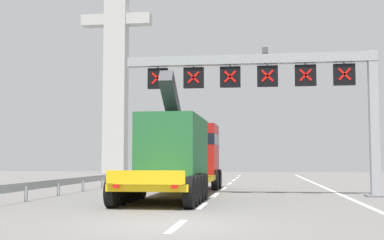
{
  "coord_description": "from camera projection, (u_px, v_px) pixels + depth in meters",
  "views": [
    {
      "loc": [
        2.4,
        -13.1,
        1.69
      ],
      "look_at": [
        -0.59,
        9.33,
        3.44
      ],
      "focal_mm": 47.62,
      "sensor_mm": 36.0,
      "label": 1
    }
  ],
  "objects": [
    {
      "name": "guardrail_left",
      "position": [
        92.0,
        179.0,
        28.37
      ],
      "size": [
        0.13,
        32.91,
        0.76
      ],
      "color": "#999EA3",
      "rests_on": "ground"
    },
    {
      "name": "ground",
      "position": [
        167.0,
        225.0,
        13.13
      ],
      "size": [
        112.0,
        112.0,
        0.0
      ],
      "primitive_type": "plane",
      "color": "slate"
    },
    {
      "name": "lane_markings",
      "position": [
        224.0,
        188.0,
        29.65
      ],
      "size": [
        0.2,
        48.12,
        0.01
      ],
      "color": "silver",
      "rests_on": "ground"
    },
    {
      "name": "heavy_haul_truck_yellow",
      "position": [
        183.0,
        153.0,
        24.88
      ],
      "size": [
        3.04,
        14.07,
        5.3
      ],
      "color": "yellow",
      "rests_on": "ground"
    },
    {
      "name": "bridge_pylon_distant",
      "position": [
        116.0,
        46.0,
        65.12
      ],
      "size": [
        9.0,
        2.0,
        31.5
      ],
      "color": "#B7B7B2",
      "rests_on": "ground"
    },
    {
      "name": "edge_line_right",
      "position": [
        341.0,
        195.0,
        24.17
      ],
      "size": [
        0.2,
        63.0,
        0.01
      ],
      "primitive_type": "cube",
      "color": "silver",
      "rests_on": "ground"
    },
    {
      "name": "overhead_lane_gantry",
      "position": [
        277.0,
        80.0,
        23.9
      ],
      "size": [
        11.97,
        0.9,
        6.95
      ],
      "color": "#9EA0A5",
      "rests_on": "ground"
    }
  ]
}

